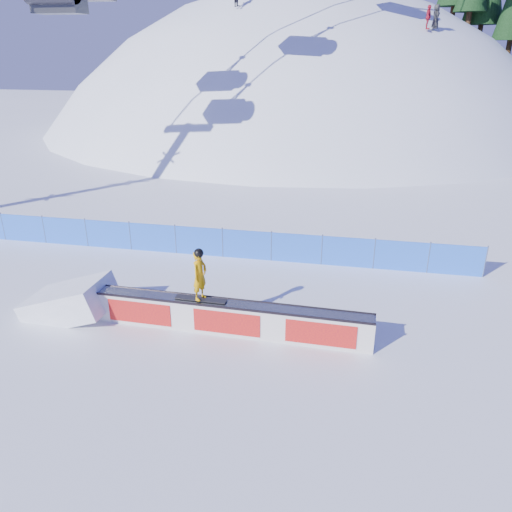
# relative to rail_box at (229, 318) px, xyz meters

# --- Properties ---
(ground) EXTENTS (160.00, 160.00, 0.00)m
(ground) POSITION_rel_rail_box_xyz_m (-2.69, 1.14, -0.50)
(ground) COLOR white
(ground) RESTS_ON ground
(snow_hill) EXTENTS (64.00, 64.00, 64.00)m
(snow_hill) POSITION_rel_rail_box_xyz_m (-2.69, 43.14, -18.50)
(snow_hill) COLOR white
(snow_hill) RESTS_ON ground
(safety_fence) EXTENTS (22.05, 0.05, 1.30)m
(safety_fence) POSITION_rel_rail_box_xyz_m (-2.69, 5.64, 0.10)
(safety_fence) COLOR blue
(safety_fence) RESTS_ON ground
(rail_box) EXTENTS (8.47, 0.81, 1.01)m
(rail_box) POSITION_rel_rail_box_xyz_m (0.00, 0.00, 0.00)
(rail_box) COLOR silver
(rail_box) RESTS_ON ground
(snow_ramp) EXTENTS (2.85, 1.82, 1.75)m
(snow_ramp) POSITION_rel_rail_box_xyz_m (-5.28, 0.14, -0.50)
(snow_ramp) COLOR white
(snow_ramp) RESTS_ON ground
(snowboarder) EXTENTS (1.56, 0.64, 1.62)m
(snowboarder) POSITION_rel_rail_box_xyz_m (-0.85, 0.02, 1.31)
(snowboarder) COLOR black
(snowboarder) RESTS_ON rail_box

